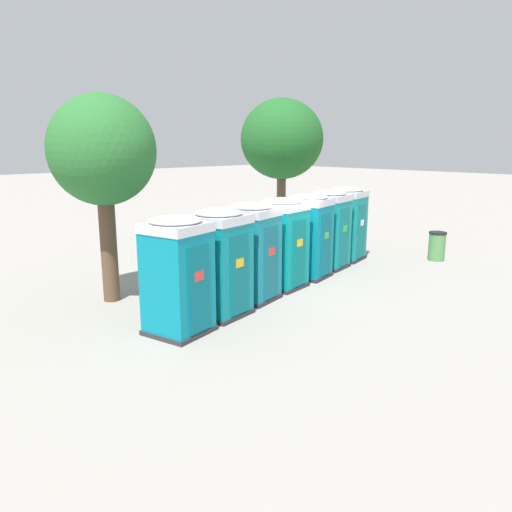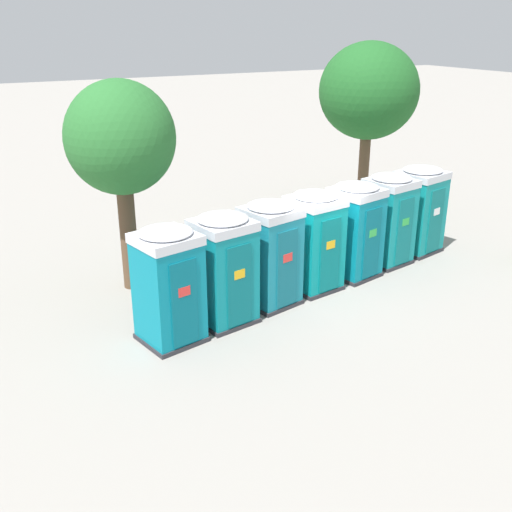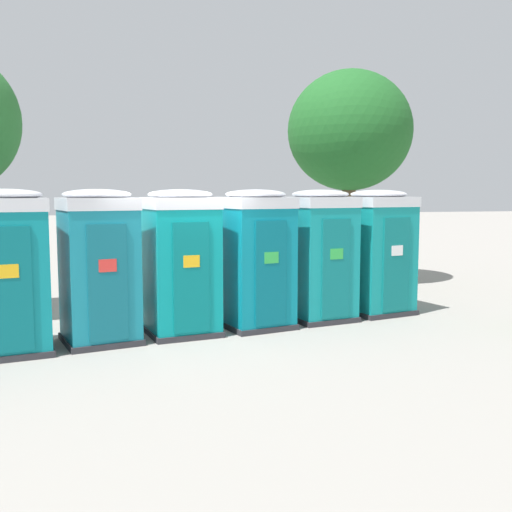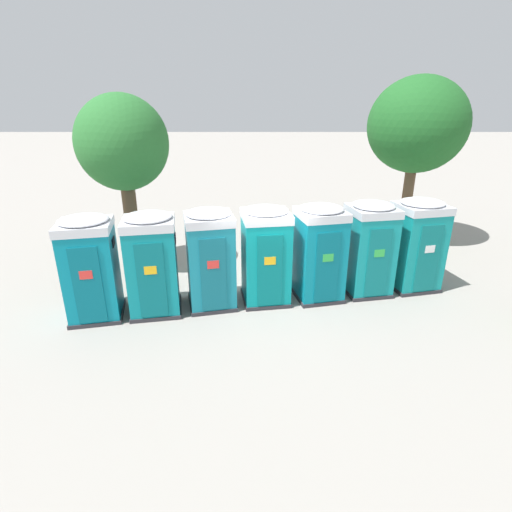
{
  "view_description": "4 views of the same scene",
  "coord_description": "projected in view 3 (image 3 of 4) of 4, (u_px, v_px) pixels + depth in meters",
  "views": [
    {
      "loc": [
        -10.03,
        -9.48,
        4.0
      ],
      "look_at": [
        -1.21,
        -0.46,
        1.14
      ],
      "focal_mm": 35.0,
      "sensor_mm": 36.0,
      "label": 1
    },
    {
      "loc": [
        -7.82,
        -11.9,
        6.41
      ],
      "look_at": [
        -1.79,
        -0.57,
        1.34
      ],
      "focal_mm": 42.0,
      "sensor_mm": 36.0,
      "label": 2
    },
    {
      "loc": [
        -1.38,
        -10.56,
        2.47
      ],
      "look_at": [
        1.46,
        0.04,
        1.32
      ],
      "focal_mm": 42.0,
      "sensor_mm": 36.0,
      "label": 3
    },
    {
      "loc": [
        -0.21,
        -9.72,
        4.97
      ],
      "look_at": [
        -0.17,
        -0.27,
        1.27
      ],
      "focal_mm": 28.0,
      "sensor_mm": 36.0,
      "label": 4
    }
  ],
  "objects": [
    {
      "name": "portapotty_4",
      "position": [
        256.0,
        258.0,
        10.97
      ],
      "size": [
        1.4,
        1.42,
        2.54
      ],
      "color": "#2D2D33",
      "rests_on": "ground"
    },
    {
      "name": "portapotty_5",
      "position": [
        320.0,
        255.0,
        11.63
      ],
      "size": [
        1.36,
        1.39,
        2.54
      ],
      "color": "#2D2D33",
      "rests_on": "ground"
    },
    {
      "name": "ground_plane",
      "position": [
        178.0,
        331.0,
        10.76
      ],
      "size": [
        120.0,
        120.0,
        0.0
      ],
      "primitive_type": "plane",
      "color": "gray"
    },
    {
      "name": "portapotty_3",
      "position": [
        181.0,
        262.0,
        10.43
      ],
      "size": [
        1.36,
        1.37,
        2.54
      ],
      "color": "#2D2D33",
      "rests_on": "ground"
    },
    {
      "name": "portapotty_1",
      "position": [
        7.0,
        271.0,
        9.16
      ],
      "size": [
        1.41,
        1.39,
        2.54
      ],
      "color": "#2D2D33",
      "rests_on": "ground"
    },
    {
      "name": "portapotty_2",
      "position": [
        99.0,
        266.0,
        9.84
      ],
      "size": [
        1.41,
        1.43,
        2.54
      ],
      "color": "#2D2D33",
      "rests_on": "ground"
    },
    {
      "name": "street_tree_1",
      "position": [
        350.0,
        132.0,
        16.27
      ],
      "size": [
        3.38,
        3.38,
        5.79
      ],
      "color": "brown",
      "rests_on": "ground"
    },
    {
      "name": "portapotty_6",
      "position": [
        378.0,
        251.0,
        12.27
      ],
      "size": [
        1.47,
        1.44,
        2.54
      ],
      "color": "#2D2D33",
      "rests_on": "ground"
    }
  ]
}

